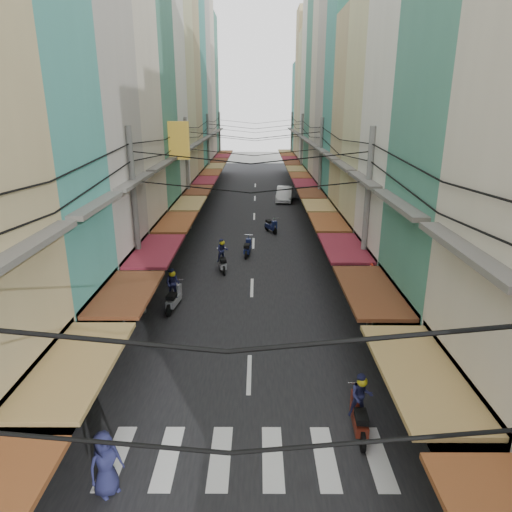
{
  "coord_description": "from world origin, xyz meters",
  "views": [
    {
      "loc": [
        0.29,
        -15.87,
        8.95
      ],
      "look_at": [
        0.21,
        6.02,
        1.73
      ],
      "focal_mm": 32.0,
      "sensor_mm": 36.0,
      "label": 1
    }
  ],
  "objects_px": {
    "white_car": "(284,201)",
    "bicycle": "(428,392)",
    "market_umbrella": "(494,382)",
    "traffic_sign": "(370,283)"
  },
  "relations": [
    {
      "from": "white_car",
      "to": "bicycle",
      "type": "distance_m",
      "value": 31.85
    },
    {
      "from": "market_umbrella",
      "to": "traffic_sign",
      "type": "relative_size",
      "value": 0.74
    },
    {
      "from": "market_umbrella",
      "to": "traffic_sign",
      "type": "bearing_deg",
      "value": 105.38
    },
    {
      "from": "white_car",
      "to": "market_umbrella",
      "type": "xyz_separation_m",
      "value": [
        3.62,
        -34.15,
        2.0
      ]
    },
    {
      "from": "white_car",
      "to": "market_umbrella",
      "type": "relative_size",
      "value": 2.19
    },
    {
      "from": "bicycle",
      "to": "market_umbrella",
      "type": "distance_m",
      "value": 3.22
    },
    {
      "from": "white_car",
      "to": "market_umbrella",
      "type": "height_order",
      "value": "market_umbrella"
    },
    {
      "from": "market_umbrella",
      "to": "traffic_sign",
      "type": "distance_m",
      "value": 6.69
    },
    {
      "from": "bicycle",
      "to": "market_umbrella",
      "type": "height_order",
      "value": "market_umbrella"
    },
    {
      "from": "white_car",
      "to": "market_umbrella",
      "type": "bearing_deg",
      "value": -77.86
    }
  ]
}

